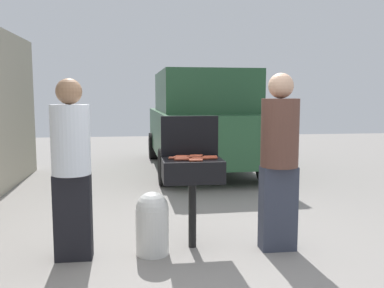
{
  "coord_description": "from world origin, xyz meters",
  "views": [
    {
      "loc": [
        -0.73,
        -3.78,
        1.53
      ],
      "look_at": [
        -0.13,
        0.74,
        1.0
      ],
      "focal_mm": 38.51,
      "sensor_mm": 36.0,
      "label": 1
    }
  ],
  "objects_px": {
    "hot_dog_4": "(211,158)",
    "hot_dog_5": "(195,157)",
    "propane_tank": "(152,222)",
    "hot_dog_8": "(182,158)",
    "person_left": "(71,163)",
    "hot_dog_2": "(194,159)",
    "hot_dog_7": "(196,156)",
    "person_right": "(279,156)",
    "parked_minivan": "(202,121)",
    "hot_dog_11": "(209,157)",
    "hot_dog_13": "(181,159)",
    "bbq_grill": "(192,173)",
    "hot_dog_1": "(175,158)",
    "hot_dog_3": "(196,156)",
    "hot_dog_6": "(210,157)",
    "hot_dog_9": "(180,157)",
    "hot_dog_12": "(196,160)",
    "hot_dog_0": "(182,156)",
    "hot_dog_10": "(199,158)"
  },
  "relations": [
    {
      "from": "hot_dog_11",
      "to": "hot_dog_13",
      "type": "height_order",
      "value": "same"
    },
    {
      "from": "hot_dog_4",
      "to": "hot_dog_5",
      "type": "xyz_separation_m",
      "value": [
        -0.15,
        0.11,
        0.0
      ]
    },
    {
      "from": "hot_dog_4",
      "to": "hot_dog_8",
      "type": "bearing_deg",
      "value": 174.04
    },
    {
      "from": "hot_dog_1",
      "to": "hot_dog_10",
      "type": "xyz_separation_m",
      "value": [
        0.23,
        -0.07,
        0.0
      ]
    },
    {
      "from": "hot_dog_1",
      "to": "hot_dog_11",
      "type": "bearing_deg",
      "value": -1.67
    },
    {
      "from": "hot_dog_6",
      "to": "hot_dog_13",
      "type": "height_order",
      "value": "same"
    },
    {
      "from": "hot_dog_2",
      "to": "parked_minivan",
      "type": "xyz_separation_m",
      "value": [
        0.78,
        4.53,
        0.11
      ]
    },
    {
      "from": "hot_dog_7",
      "to": "parked_minivan",
      "type": "relative_size",
      "value": 0.03
    },
    {
      "from": "person_left",
      "to": "parked_minivan",
      "type": "relative_size",
      "value": 0.38
    },
    {
      "from": "hot_dog_6",
      "to": "hot_dog_9",
      "type": "distance_m",
      "value": 0.3
    },
    {
      "from": "bbq_grill",
      "to": "parked_minivan",
      "type": "bearing_deg",
      "value": 79.95
    },
    {
      "from": "hot_dog_10",
      "to": "hot_dog_12",
      "type": "distance_m",
      "value": 0.12
    },
    {
      "from": "hot_dog_6",
      "to": "hot_dog_10",
      "type": "bearing_deg",
      "value": -143.9
    },
    {
      "from": "hot_dog_12",
      "to": "parked_minivan",
      "type": "relative_size",
      "value": 0.03
    },
    {
      "from": "bbq_grill",
      "to": "hot_dog_4",
      "type": "xyz_separation_m",
      "value": [
        0.18,
        -0.04,
        0.15
      ]
    },
    {
      "from": "hot_dog_9",
      "to": "hot_dog_12",
      "type": "xyz_separation_m",
      "value": [
        0.13,
        -0.22,
        0.0
      ]
    },
    {
      "from": "hot_dog_6",
      "to": "propane_tank",
      "type": "relative_size",
      "value": 0.21
    },
    {
      "from": "hot_dog_10",
      "to": "hot_dog_12",
      "type": "height_order",
      "value": "same"
    },
    {
      "from": "hot_dog_10",
      "to": "person_right",
      "type": "bearing_deg",
      "value": -9.24
    },
    {
      "from": "hot_dog_8",
      "to": "person_left",
      "type": "xyz_separation_m",
      "value": [
        -1.05,
        -0.15,
        -0.0
      ]
    },
    {
      "from": "hot_dog_6",
      "to": "propane_tank",
      "type": "xyz_separation_m",
      "value": [
        -0.6,
        -0.19,
        -0.6
      ]
    },
    {
      "from": "propane_tank",
      "to": "person_right",
      "type": "height_order",
      "value": "person_right"
    },
    {
      "from": "hot_dog_2",
      "to": "hot_dog_8",
      "type": "distance_m",
      "value": 0.13
    },
    {
      "from": "hot_dog_12",
      "to": "parked_minivan",
      "type": "bearing_deg",
      "value": 80.46
    },
    {
      "from": "hot_dog_2",
      "to": "hot_dog_5",
      "type": "height_order",
      "value": "same"
    },
    {
      "from": "bbq_grill",
      "to": "person_right",
      "type": "bearing_deg",
      "value": -11.74
    },
    {
      "from": "hot_dog_7",
      "to": "person_right",
      "type": "relative_size",
      "value": 0.07
    },
    {
      "from": "hot_dog_3",
      "to": "hot_dog_6",
      "type": "distance_m",
      "value": 0.15
    },
    {
      "from": "hot_dog_5",
      "to": "propane_tank",
      "type": "xyz_separation_m",
      "value": [
        -0.44,
        -0.21,
        -0.6
      ]
    },
    {
      "from": "hot_dog_1",
      "to": "hot_dog_5",
      "type": "height_order",
      "value": "same"
    },
    {
      "from": "parked_minivan",
      "to": "hot_dog_8",
      "type": "bearing_deg",
      "value": 77.19
    },
    {
      "from": "bbq_grill",
      "to": "hot_dog_8",
      "type": "bearing_deg",
      "value": -172.63
    },
    {
      "from": "propane_tank",
      "to": "person_left",
      "type": "height_order",
      "value": "person_left"
    },
    {
      "from": "hot_dog_5",
      "to": "parked_minivan",
      "type": "relative_size",
      "value": 0.03
    },
    {
      "from": "hot_dog_5",
      "to": "bbq_grill",
      "type": "bearing_deg",
      "value": -115.36
    },
    {
      "from": "hot_dog_6",
      "to": "hot_dog_11",
      "type": "distance_m",
      "value": 0.04
    },
    {
      "from": "bbq_grill",
      "to": "hot_dog_0",
      "type": "height_order",
      "value": "hot_dog_0"
    },
    {
      "from": "hot_dog_10",
      "to": "parked_minivan",
      "type": "relative_size",
      "value": 0.03
    },
    {
      "from": "hot_dog_9",
      "to": "hot_dog_12",
      "type": "relative_size",
      "value": 1.0
    },
    {
      "from": "hot_dog_3",
      "to": "hot_dog_6",
      "type": "xyz_separation_m",
      "value": [
        0.14,
        -0.06,
        0.0
      ]
    },
    {
      "from": "hot_dog_12",
      "to": "person_left",
      "type": "xyz_separation_m",
      "value": [
        -1.16,
        0.0,
        -0.0
      ]
    },
    {
      "from": "hot_dog_1",
      "to": "hot_dog_4",
      "type": "xyz_separation_m",
      "value": [
        0.35,
        -0.06,
        0.0
      ]
    },
    {
      "from": "hot_dog_4",
      "to": "hot_dog_5",
      "type": "bearing_deg",
      "value": 142.16
    },
    {
      "from": "person_left",
      "to": "parked_minivan",
      "type": "height_order",
      "value": "parked_minivan"
    },
    {
      "from": "propane_tank",
      "to": "person_right",
      "type": "bearing_deg",
      "value": -1.56
    },
    {
      "from": "hot_dog_0",
      "to": "hot_dog_11",
      "type": "bearing_deg",
      "value": -20.72
    },
    {
      "from": "bbq_grill",
      "to": "hot_dog_13",
      "type": "relative_size",
      "value": 6.98
    },
    {
      "from": "parked_minivan",
      "to": "hot_dog_10",
      "type": "bearing_deg",
      "value": 79.27
    },
    {
      "from": "bbq_grill",
      "to": "hot_dog_1",
      "type": "distance_m",
      "value": 0.23
    },
    {
      "from": "hot_dog_2",
      "to": "person_left",
      "type": "height_order",
      "value": "person_left"
    }
  ]
}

